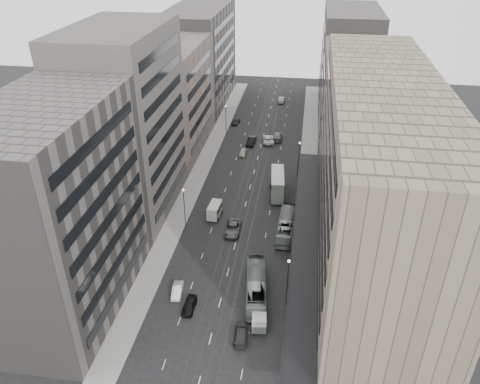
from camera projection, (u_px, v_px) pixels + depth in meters
The scene contains 30 objects.
ground at pixel (227, 276), 74.11m from camera, with size 220.00×220.00×0.00m, color black.
sidewalk_right at pixel (308, 172), 104.61m from camera, with size 4.00×125.00×0.15m, color gray.
sidewalk_left at pixel (203, 165), 107.65m from camera, with size 4.00×125.00×0.15m, color gray.
department_store at pixel (374, 179), 70.71m from camera, with size 19.20×60.00×30.00m.
building_right_mid at pixel (354, 101), 109.79m from camera, with size 15.00×28.00×24.00m, color #4A4640.
building_right_far at pixel (348, 60), 134.43m from camera, with size 15.00×32.00×28.00m, color #5A5551.
building_left_a at pixel (57, 213), 62.45m from camera, with size 15.00×28.00×30.00m, color #5A5551.
building_left_b at pixel (126, 124), 84.52m from camera, with size 15.00×26.00×34.00m, color #4A4640.
building_left_c at pixel (169, 99), 109.86m from camera, with size 15.00×28.00×25.00m, color #76675C.
building_left_d at pixel (200, 57), 137.31m from camera, with size 15.00×38.00×28.00m, color #5A5551.
lamp_right_near at pixel (288, 277), 65.99m from camera, with size 0.44×0.44×8.32m.
lamp_right_far at pixel (299, 155), 100.18m from camera, with size 0.44×0.44×8.32m.
lamp_left_near at pixel (184, 204), 82.98m from camera, with size 0.44×0.44×8.32m.
lamp_left_far at pixel (226, 117), 119.73m from camera, with size 0.44×0.44×8.32m.
bus_near at pixel (256, 287), 69.46m from camera, with size 2.85×12.19×3.40m, color gray.
bus_far at pixel (286, 225), 83.58m from camera, with size 2.70×11.54×3.21m, color gray.
double_decker at pixel (277, 184), 94.58m from camera, with size 3.41×9.18×4.92m.
vw_microbus at pixel (259, 316), 64.77m from camera, with size 2.57×4.90×2.54m.
panel_van at pixel (215, 210), 88.15m from camera, with size 2.46×4.56×2.78m.
sedan_0 at pixel (189, 305), 67.50m from camera, with size 1.68×4.18×1.42m, color black.
sedan_1 at pixel (177, 290), 70.30m from camera, with size 1.40×4.01×1.32m, color white.
sedan_2 at pixel (233, 228), 84.20m from camera, with size 2.67×5.80×1.61m, color #535356.
sedan_3 at pixel (241, 333), 62.92m from camera, with size 2.00×4.91×1.43m, color #2B2B2E.
sedan_4 at pixel (243, 152), 112.07m from camera, with size 1.58×3.93×1.34m, color beige.
sedan_5 at pixel (251, 141), 117.47m from camera, with size 1.80×5.16×1.70m, color black.
sedan_6 at pixel (268, 139), 118.35m from camera, with size 2.70×5.85×1.63m, color silver.
sedan_7 at pixel (278, 136), 119.92m from camera, with size 2.35×5.79×1.68m, color slate.
sedan_8 at pixel (236, 121), 129.18m from camera, with size 1.67×4.15×1.41m, color #27282A.
sedan_9 at pixel (281, 100), 144.58m from camera, with size 1.73×4.97×1.64m, color #A9A08C.
pedestrian at pixel (284, 367), 57.88m from camera, with size 0.58×0.38×1.60m, color black.
Camera 1 is at (10.47, -56.39, 48.85)m, focal length 35.00 mm.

